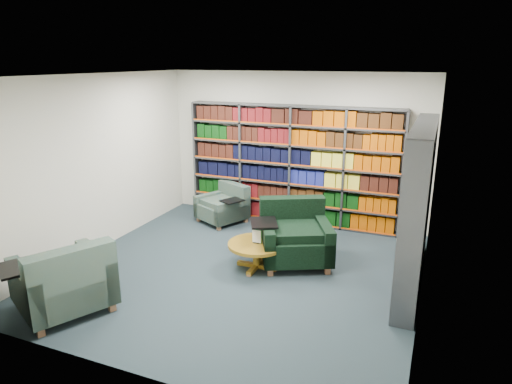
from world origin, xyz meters
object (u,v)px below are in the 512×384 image
at_px(chair_teal_front, 65,284).
at_px(coffee_table, 257,248).
at_px(chair_green_right, 294,237).
at_px(chair_teal_left, 225,207).

bearing_deg(chair_teal_front, coffee_table, 50.16).
bearing_deg(chair_teal_front, chair_green_right, 50.20).
distance_m(chair_teal_left, chair_teal_front, 3.73).
xyz_separation_m(chair_green_right, coffee_table, (-0.42, -0.50, -0.05)).
xyz_separation_m(chair_teal_front, coffee_table, (1.69, 2.02, -0.05)).
relative_size(chair_teal_left, coffee_table, 1.24).
xyz_separation_m(chair_teal_left, chair_teal_front, (-0.34, -3.72, 0.09)).
height_order(chair_teal_left, coffee_table, chair_teal_left).
distance_m(chair_teal_left, coffee_table, 2.17).
bearing_deg(coffee_table, chair_teal_front, -129.84).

